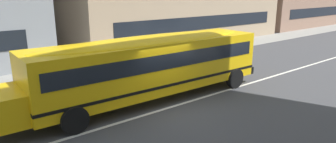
# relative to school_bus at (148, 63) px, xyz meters

# --- Properties ---
(ground_plane) EXTENTS (400.00, 400.00, 0.00)m
(ground_plane) POSITION_rel_school_bus_xyz_m (0.03, -1.30, -1.63)
(ground_plane) COLOR #424244
(sidewalk_far) EXTENTS (120.00, 3.00, 0.01)m
(sidewalk_far) POSITION_rel_school_bus_xyz_m (0.03, 6.64, -1.63)
(sidewalk_far) COLOR gray
(sidewalk_far) RESTS_ON ground_plane
(lane_centreline) EXTENTS (110.00, 0.16, 0.01)m
(lane_centreline) POSITION_rel_school_bus_xyz_m (0.03, -1.30, -1.63)
(lane_centreline) COLOR silver
(lane_centreline) RESTS_ON ground_plane
(school_bus) EXTENTS (12.34, 3.06, 2.75)m
(school_bus) POSITION_rel_school_bus_xyz_m (0.00, 0.00, 0.00)
(school_bus) COLOR yellow
(school_bus) RESTS_ON ground_plane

